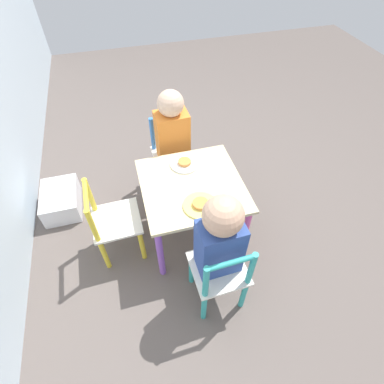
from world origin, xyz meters
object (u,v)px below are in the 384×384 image
at_px(child_right, 173,138).
at_px(child_left, 218,241).
at_px(chair_blue, 172,155).
at_px(plate_right, 185,163).
at_px(kids_table, 192,192).
at_px(chair_yellow, 113,223).
at_px(chair_teal, 220,274).
at_px(plate_left, 200,205).
at_px(storage_bin, 61,200).

height_order(child_right, child_left, child_right).
height_order(chair_blue, plate_right, chair_blue).
relative_size(kids_table, chair_blue, 1.05).
bearing_deg(child_right, chair_yellow, -139.36).
bearing_deg(plate_right, chair_blue, 2.86).
distance_m(chair_teal, chair_yellow, 0.65).
bearing_deg(chair_teal, child_right, -90.01).
relative_size(chair_teal, chair_yellow, 1.00).
bearing_deg(chair_teal, chair_blue, -90.01).
height_order(kids_table, chair_teal, chair_teal).
relative_size(plate_right, plate_left, 0.93).
bearing_deg(child_left, child_right, -90.01).
bearing_deg(child_left, plate_left, -88.72).
relative_size(child_right, storage_bin, 2.37).
bearing_deg(kids_table, storage_bin, 62.39).
height_order(chair_teal, child_left, child_left).
relative_size(chair_teal, storage_bin, 1.63).
relative_size(kids_table, child_left, 0.73).
xyz_separation_m(chair_blue, storage_bin, (-0.04, 0.79, -0.18)).
xyz_separation_m(plate_left, storage_bin, (0.58, 0.80, -0.37)).
bearing_deg(chair_yellow, child_left, -130.76).
bearing_deg(child_left, chair_blue, -90.02).
bearing_deg(plate_left, chair_blue, 1.37).
bearing_deg(kids_table, chair_blue, 1.86).
bearing_deg(kids_table, chair_yellow, 91.29).
bearing_deg(storage_bin, kids_table, -117.61).
distance_m(child_left, plate_right, 0.56).
relative_size(chair_yellow, child_right, 0.69).
distance_m(chair_yellow, plate_right, 0.52).
xyz_separation_m(chair_teal, chair_yellow, (0.45, 0.48, 0.00)).
relative_size(chair_teal, child_right, 0.69).
relative_size(child_right, child_left, 1.01).
bearing_deg(chair_yellow, plate_right, -70.77).
height_order(chair_teal, chair_yellow, same).
relative_size(plate_right, storage_bin, 0.51).
height_order(chair_yellow, child_left, child_left).
xyz_separation_m(chair_teal, storage_bin, (0.88, 0.82, -0.18)).
bearing_deg(chair_blue, chair_teal, -89.99).
distance_m(kids_table, child_left, 0.41).
bearing_deg(plate_right, kids_table, 180.00).
height_order(child_right, storage_bin, child_right).
distance_m(child_left, plate_left, 0.24).
distance_m(chair_blue, child_right, 0.20).
bearing_deg(plate_right, chair_teal, -178.60).
distance_m(chair_blue, plate_left, 0.65).
bearing_deg(chair_yellow, chair_blue, -44.71).
height_order(chair_blue, storage_bin, chair_blue).
distance_m(kids_table, chair_blue, 0.47).
xyz_separation_m(chair_teal, plate_right, (0.62, 0.02, 0.19)).
height_order(chair_blue, child_right, child_right).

